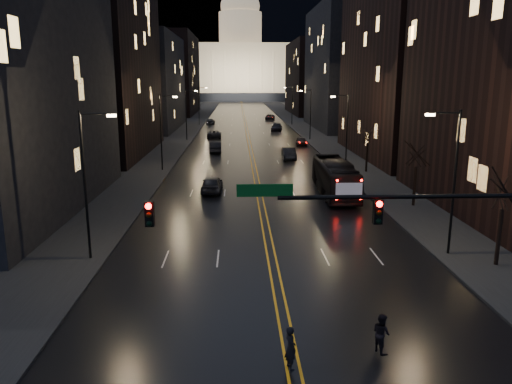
{
  "coord_description": "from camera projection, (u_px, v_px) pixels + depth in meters",
  "views": [
    {
      "loc": [
        -2.06,
        -18.91,
        10.74
      ],
      "look_at": [
        -0.81,
        13.99,
        3.26
      ],
      "focal_mm": 35.0,
      "sensor_mm": 36.0,
      "label": 1
    }
  ],
  "objects": [
    {
      "name": "tree_right_near",
      "position": [
        504.0,
        191.0,
        28.15
      ],
      "size": [
        2.4,
        2.4,
        6.65
      ],
      "color": "black",
      "rests_on": "ground"
    },
    {
      "name": "oncoming_car_a",
      "position": [
        212.0,
        184.0,
        48.27
      ],
      "size": [
        2.12,
        4.85,
        1.63
      ],
      "primitive_type": "imported",
      "rotation": [
        0.0,
        0.0,
        3.1
      ],
      "color": "black",
      "rests_on": "ground"
    },
    {
      "name": "sidewalk_right",
      "position": [
        291.0,
        116.0,
        148.06
      ],
      "size": [
        8.0,
        320.0,
        0.16
      ],
      "primitive_type": "cube",
      "color": "black",
      "rests_on": "ground"
    },
    {
      "name": "receding_car_b",
      "position": [
        301.0,
        141.0,
        82.03
      ],
      "size": [
        2.02,
        4.37,
        1.45
      ],
      "primitive_type": "imported",
      "rotation": [
        0.0,
        0.0,
        -0.07
      ],
      "color": "black",
      "rests_on": "ground"
    },
    {
      "name": "ground",
      "position": [
        288.0,
        341.0,
        20.88
      ],
      "size": [
        900.0,
        900.0,
        0.0
      ],
      "primitive_type": "plane",
      "color": "black",
      "rests_on": "ground"
    },
    {
      "name": "building_right_tall",
      "position": [
        410.0,
        15.0,
        66.17
      ],
      "size": [
        12.0,
        30.0,
        38.0
      ],
      "primitive_type": "cube",
      "color": "black",
      "rests_on": "ground"
    },
    {
      "name": "receding_car_c",
      "position": [
        277.0,
        127.0,
        104.81
      ],
      "size": [
        2.85,
        5.7,
        1.59
      ],
      "primitive_type": "imported",
      "rotation": [
        0.0,
        0.0,
        -0.12
      ],
      "color": "black",
      "rests_on": "ground"
    },
    {
      "name": "streetlamp_right_far",
      "position": [
        310.0,
        112.0,
        88.37
      ],
      "size": [
        2.13,
        0.25,
        9.0
      ],
      "color": "black",
      "rests_on": "ground"
    },
    {
      "name": "streetlamp_left_near",
      "position": [
        88.0,
        178.0,
        29.1
      ],
      "size": [
        2.13,
        0.25,
        9.0
      ],
      "color": "black",
      "rests_on": "ground"
    },
    {
      "name": "traffic_signal",
      "position": [
        437.0,
        223.0,
        19.97
      ],
      "size": [
        17.29,
        0.45,
        7.0
      ],
      "color": "black",
      "rests_on": "ground"
    },
    {
      "name": "receding_car_d",
      "position": [
        270.0,
        117.0,
        134.49
      ],
      "size": [
        3.02,
        5.45,
        1.44
      ],
      "primitive_type": "imported",
      "rotation": [
        0.0,
        0.0,
        -0.12
      ],
      "color": "black",
      "rests_on": "ground"
    },
    {
      "name": "bus",
      "position": [
        335.0,
        178.0,
        46.92
      ],
      "size": [
        3.01,
        11.87,
        3.29
      ],
      "primitive_type": "imported",
      "rotation": [
        0.0,
        0.0,
        -0.02
      ],
      "color": "black",
      "rests_on": "ground"
    },
    {
      "name": "pedestrian_b",
      "position": [
        381.0,
        333.0,
        19.93
      ],
      "size": [
        0.71,
        0.91,
        1.65
      ],
      "primitive_type": "imported",
      "rotation": [
        0.0,
        0.0,
        1.96
      ],
      "color": "black",
      "rests_on": "ground"
    },
    {
      "name": "streetlamp_right_mid",
      "position": [
        346.0,
        128.0,
        59.13
      ],
      "size": [
        2.13,
        0.25,
        9.0
      ],
      "color": "black",
      "rests_on": "ground"
    },
    {
      "name": "building_right_mid",
      "position": [
        343.0,
        68.0,
        108.42
      ],
      "size": [
        12.0,
        34.0,
        26.0
      ],
      "primitive_type": "cube",
      "color": "black",
      "rests_on": "ground"
    },
    {
      "name": "tree_right_far",
      "position": [
        368.0,
        134.0,
        57.39
      ],
      "size": [
        2.4,
        2.4,
        6.65
      ],
      "color": "black",
      "rests_on": "ground"
    },
    {
      "name": "streetlamp_right_dist",
      "position": [
        291.0,
        103.0,
        117.6
      ],
      "size": [
        2.13,
        0.25,
        9.0
      ],
      "color": "black",
      "rests_on": "ground"
    },
    {
      "name": "streetlamp_left_far",
      "position": [
        187.0,
        112.0,
        87.57
      ],
      "size": [
        2.13,
        0.25,
        9.0
      ],
      "color": "black",
      "rests_on": "ground"
    },
    {
      "name": "building_left_far",
      "position": [
        149.0,
        82.0,
        107.54
      ],
      "size": [
        12.0,
        34.0,
        20.0
      ],
      "primitive_type": "cube",
      "color": "black",
      "rests_on": "ground"
    },
    {
      "name": "building_left_mid",
      "position": [
        101.0,
        55.0,
        69.63
      ],
      "size": [
        12.0,
        30.0,
        28.0
      ],
      "primitive_type": "cube",
      "color": "black",
      "rests_on": "ground"
    },
    {
      "name": "oncoming_car_c",
      "position": [
        214.0,
        134.0,
        92.22
      ],
      "size": [
        2.73,
        5.63,
        1.54
      ],
      "primitive_type": "imported",
      "rotation": [
        0.0,
        0.0,
        3.17
      ],
      "color": "black",
      "rests_on": "ground"
    },
    {
      "name": "receding_car_a",
      "position": [
        289.0,
        154.0,
        67.71
      ],
      "size": [
        1.78,
        4.95,
        1.62
      ],
      "primitive_type": "imported",
      "rotation": [
        0.0,
        0.0,
        -0.01
      ],
      "color": "black",
      "rests_on": "ground"
    },
    {
      "name": "streetlamp_left_mid",
      "position": [
        162.0,
        128.0,
        58.34
      ],
      "size": [
        2.13,
        0.25,
        9.0
      ],
      "color": "black",
      "rests_on": "ground"
    },
    {
      "name": "pedestrian_a",
      "position": [
        290.0,
        348.0,
        18.74
      ],
      "size": [
        0.61,
        0.73,
        1.73
      ],
      "primitive_type": "imported",
      "rotation": [
        0.0,
        0.0,
        1.93
      ],
      "color": "black",
      "rests_on": "ground"
    },
    {
      "name": "mountain_ridge",
      "position": [
        291.0,
        6.0,
        378.24
      ],
      "size": [
        520.0,
        60.0,
        130.0
      ],
      "primitive_type": "cube",
      "color": "black",
      "rests_on": "ground"
    },
    {
      "name": "sidewalk_left",
      "position": [
        197.0,
        116.0,
        147.03
      ],
      "size": [
        8.0,
        320.0,
        0.16
      ],
      "primitive_type": "cube",
      "color": "black",
      "rests_on": "ground"
    },
    {
      "name": "streetlamp_left_dist",
      "position": [
        200.0,
        104.0,
        116.8
      ],
      "size": [
        2.13,
        0.25,
        9.0
      ],
      "color": "black",
      "rests_on": "ground"
    },
    {
      "name": "capitol",
      "position": [
        241.0,
        66.0,
        260.69
      ],
      "size": [
        90.0,
        50.0,
        58.5
      ],
      "color": "black",
      "rests_on": "ground"
    },
    {
      "name": "building_right_dist",
      "position": [
        310.0,
        78.0,
        155.64
      ],
      "size": [
        12.0,
        40.0,
        22.0
      ],
      "primitive_type": "cube",
      "color": "black",
      "rests_on": "ground"
    },
    {
      "name": "tree_right_mid",
      "position": [
        417.0,
        155.0,
        41.8
      ],
      "size": [
        2.4,
        2.4,
        6.65
      ],
      "color": "black",
      "rests_on": "ground"
    },
    {
      "name": "building_left_dist",
      "position": [
        175.0,
        75.0,
        153.87
      ],
      "size": [
        12.0,
        40.0,
        24.0
      ],
      "primitive_type": "cube",
      "color": "black",
      "rests_on": "ground"
    },
    {
      "name": "center_line",
      "position": [
        244.0,
        116.0,
        147.55
      ],
      "size": [
        0.62,
        320.0,
        0.01
      ],
      "primitive_type": "cube",
      "color": "orange",
      "rests_on": "road"
    },
    {
      "name": "oncoming_car_b",
      "position": [
        215.0,
        147.0,
        74.25
      ],
      "size": [
        1.89,
        4.91,
        1.6
      ],
      "primitive_type": "imported",
      "rotation": [
        0.0,
        0.0,
        3.18
      ],
      "color": "black",
      "rests_on": "ground"
    },
    {
      "name": "oncoming_car_d",
      "position": [
        210.0,
        122.0,
        120.21
      ],
      "size": [
        2.04,
        4.82,
        1.39
      ],
      "primitive_type": "imported",
      "rotation": [
        0.0,
        0.0,
        3.12
      ],
      "color": "black",
      "rests_on": "ground"
    },
    {
      "name": "streetlamp_right_near",
      "position": [
        452.0,
        175.0,
        29.9
      ],
      "size": [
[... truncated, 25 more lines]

